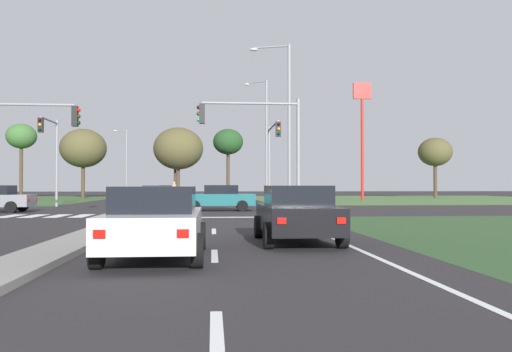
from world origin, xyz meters
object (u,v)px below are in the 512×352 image
at_px(street_lamp_second, 286,118).
at_px(street_lamp_fourth, 125,159).
at_px(car_black_seventh, 297,213).
at_px(street_lamp_third, 265,135).
at_px(traffic_signal_near_left, 13,135).
at_px(car_beige_near, 165,191).
at_px(fastfood_pole_sign, 362,115).
at_px(treeline_second, 83,148).
at_px(treeline_fifth, 228,142).
at_px(treeline_fourth, 178,149).
at_px(treeline_sixth, 435,152).
at_px(car_blue_fourth, 152,193).
at_px(car_teal_fifth, 219,198).
at_px(treeline_near, 21,137).
at_px(car_silver_third, 156,221).
at_px(traffic_signal_far_right, 272,148).
at_px(treeline_third, 175,150).
at_px(traffic_signal_far_left, 51,147).
at_px(traffic_signal_near_right, 261,135).

bearing_deg(street_lamp_second, street_lamp_fourth, 112.34).
height_order(car_black_seventh, street_lamp_third, street_lamp_third).
xyz_separation_m(street_lamp_third, street_lamp_fourth, (-16.48, 26.05, -0.98)).
distance_m(traffic_signal_near_left, street_lamp_fourth, 47.48).
bearing_deg(car_beige_near, fastfood_pole_sign, 147.68).
height_order(treeline_second, treeline_fifth, treeline_fifth).
xyz_separation_m(street_lamp_third, treeline_fourth, (-8.51, 13.34, -0.34)).
distance_m(street_lamp_fourth, treeline_sixth, 40.26).
height_order(car_blue_fourth, car_black_seventh, car_black_seventh).
height_order(car_teal_fifth, street_lamp_fourth, street_lamp_fourth).
bearing_deg(street_lamp_second, treeline_fifth, 95.26).
height_order(car_beige_near, treeline_near, treeline_near).
bearing_deg(street_lamp_fourth, fastfood_pole_sign, -38.40).
relative_size(treeline_near, treeline_second, 1.10).
height_order(car_silver_third, traffic_signal_far_right, traffic_signal_far_right).
bearing_deg(car_blue_fourth, street_lamp_third, 159.20).
bearing_deg(treeline_near, street_lamp_fourth, 38.46).
bearing_deg(street_lamp_fourth, treeline_sixth, -15.80).
bearing_deg(treeline_third, car_blue_fourth, -98.39).
xyz_separation_m(traffic_signal_far_left, street_lamp_third, (15.70, 9.44, 1.84)).
height_order(fastfood_pole_sign, treeline_near, fastfood_pole_sign).
distance_m(traffic_signal_far_right, fastfood_pole_sign, 19.07).
distance_m(car_silver_third, treeline_fifth, 51.94).
bearing_deg(treeline_fifth, street_lamp_fourth, 143.73).
bearing_deg(treeline_fifth, street_lamp_third, -80.05).
bearing_deg(treeline_fourth, street_lamp_second, -72.76).
bearing_deg(traffic_signal_near_left, treeline_sixth, 45.22).
bearing_deg(traffic_signal_far_left, traffic_signal_far_right, -2.97).
bearing_deg(car_teal_fifth, car_blue_fourth, 17.76).
bearing_deg(car_silver_third, car_blue_fourth, 96.62).
height_order(street_lamp_third, treeline_third, street_lamp_third).
distance_m(treeline_second, treeline_fifth, 16.67).
xyz_separation_m(street_lamp_third, treeline_near, (-27.19, 17.54, 1.21)).
bearing_deg(traffic_signal_far_right, treeline_fourth, 108.76).
bearing_deg(treeline_fourth, traffic_signal_far_left, -107.52).
bearing_deg(traffic_signal_far_left, treeline_fourth, 72.48).
distance_m(car_black_seventh, fastfood_pole_sign, 40.55).
bearing_deg(treeline_third, traffic_signal_far_left, -106.16).
height_order(car_beige_near, traffic_signal_far_left, traffic_signal_far_left).
height_order(car_black_seventh, treeline_second, treeline_second).
height_order(car_teal_fifth, treeline_fourth, treeline_fourth).
bearing_deg(car_silver_third, street_lamp_third, 80.69).
bearing_deg(treeline_second, car_black_seventh, -70.46).
bearing_deg(traffic_signal_near_right, traffic_signal_near_left, -180.00).
xyz_separation_m(traffic_signal_near_right, treeline_fourth, (-6.21, 34.68, 1.72)).
bearing_deg(treeline_near, street_lamp_second, -49.21).
height_order(traffic_signal_far_right, treeline_fifth, treeline_fifth).
distance_m(street_lamp_second, treeline_near, 41.56).
bearing_deg(traffic_signal_near_right, treeline_fifth, 90.78).
height_order(fastfood_pole_sign, treeline_second, fastfood_pole_sign).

